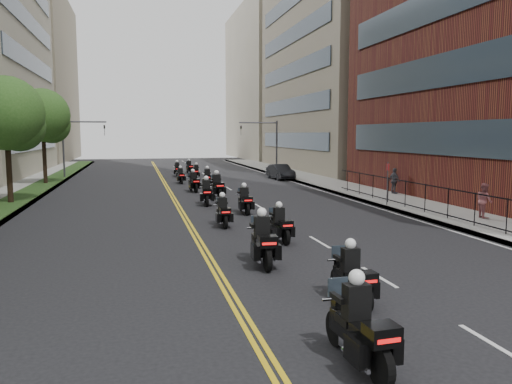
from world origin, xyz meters
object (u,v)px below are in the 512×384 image
Objects in this scene: motorcycle_5 at (245,201)px; pedestrian_c at (394,181)px; motorcycle_7 at (217,187)px; motorcycle_12 at (177,170)px; motorcycle_0 at (359,329)px; motorcycle_9 at (207,179)px; motorcycle_11 at (196,172)px; motorcycle_3 at (280,226)px; motorcycle_4 at (223,213)px; motorcycle_8 at (193,183)px; motorcycle_13 at (189,167)px; motorcycle_1 at (352,278)px; motorcycle_10 at (181,176)px; pedestrian_b at (484,200)px; motorcycle_2 at (263,243)px; motorcycle_6 at (206,193)px; parked_sedan at (280,172)px.

motorcycle_5 is 12.74m from pedestrian_c.
motorcycle_12 is at bearing 91.47° from motorcycle_7.
motorcycle_0 is 1.06× the size of motorcycle_9.
pedestrian_c is at bearing -45.95° from motorcycle_11.
motorcycle_3 reaches higher than motorcycle_4.
motorcycle_7 is at bearing -81.19° from motorcycle_8.
motorcycle_7 reaches higher than motorcycle_12.
motorcycle_12 is at bearing 93.93° from motorcycle_5.
motorcycle_12 is at bearing 83.25° from motorcycle_8.
motorcycle_7 is 1.19× the size of motorcycle_13.
motorcycle_1 is at bearing -82.63° from motorcycle_4.
motorcycle_0 is 35.09m from motorcycle_10.
pedestrian_b is 0.97× the size of pedestrian_c.
motorcycle_10 is (-0.27, 27.74, -0.13)m from motorcycle_2.
motorcycle_6 is (-1.44, 10.92, 0.06)m from motorcycle_3.
motorcycle_7 is 1.10× the size of motorcycle_8.
motorcycle_6 reaches higher than parked_sedan.
motorcycle_11 reaches higher than parked_sedan.
motorcycle_8 is at bearing 90.97° from motorcycle_1.
pedestrian_c is at bearing 52.52° from motorcycle_2.
motorcycle_8 reaches higher than motorcycle_5.
motorcycle_1 is 1.07× the size of motorcycle_10.
motorcycle_1 reaches higher than motorcycle_3.
motorcycle_8 is (-1.13, 3.98, -0.06)m from motorcycle_7.
pedestrian_c is at bearing 56.85° from motorcycle_1.
motorcycle_5 is at bearing 84.05° from motorcycle_2.
motorcycle_8 is 1.34× the size of pedestrian_b.
motorcycle_9 is at bearing 87.72° from motorcycle_1.
motorcycle_4 is at bearing 93.90° from motorcycle_2.
parked_sedan is 24.34m from pedestrian_b.
motorcycle_4 reaches higher than motorcycle_11.
motorcycle_1 is 1.05× the size of motorcycle_13.
motorcycle_2 is 1.43× the size of pedestrian_c.
motorcycle_13 is (-0.04, 28.36, -0.03)m from motorcycle_5.
motorcycle_2 is 1.07× the size of motorcycle_6.
motorcycle_10 is at bearing 95.80° from motorcycle_7.
pedestrian_b is (11.10, -26.25, 0.40)m from motorcycle_11.
motorcycle_10 is at bearing 90.71° from motorcycle_4.
motorcycle_5 reaches higher than motorcycle_1.
motorcycle_0 is 10.79m from motorcycle_3.
motorcycle_9 is (1.68, 17.27, 0.05)m from motorcycle_4.
motorcycle_12 is (-1.27, 39.15, -0.00)m from motorcycle_1.
pedestrian_c is at bearing -44.72° from motorcycle_10.
motorcycle_0 is at bearing -102.13° from motorcycle_3.
motorcycle_10 is at bearing 96.12° from motorcycle_6.
motorcycle_3 is at bearing 86.31° from motorcycle_1.
pedestrian_b is at bearing -6.74° from motorcycle_4.
motorcycle_11 is at bearing -64.03° from motorcycle_12.
motorcycle_8 is 14.39m from pedestrian_c.
motorcycle_10 reaches higher than parked_sedan.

